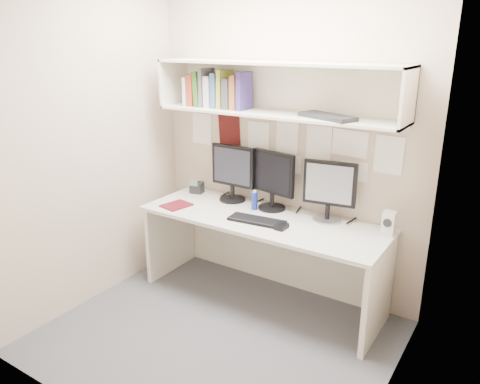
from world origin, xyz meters
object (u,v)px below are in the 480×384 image
Objects in this scene: monitor_left at (233,171)px; keyboard at (257,220)px; maroon_notebook at (176,205)px; desk at (262,258)px; monitor_right at (329,189)px; speaker at (389,223)px; desk_phone at (197,187)px; monitor_center at (273,178)px.

monitor_left is 1.10× the size of keyboard.
maroon_notebook is at bearing -128.23° from monitor_left.
maroon_notebook is (-0.32, -0.39, -0.26)m from monitor_left.
desk is 0.79m from monitor_left.
monitor_left is 2.11× the size of maroon_notebook.
speaker is at bearing -11.99° from monitor_right.
desk_phone is (-0.82, 0.20, 0.42)m from desk.
monitor_center is at bearing 98.51° from desk.
maroon_notebook is at bearing -139.38° from monitor_center.
monitor_right is 0.61m from keyboard.
maroon_notebook is (-0.71, -0.39, -0.26)m from monitor_center.
speaker is 1.32× the size of desk_phone.
speaker is at bearing -0.56° from monitor_left.
desk_phone is at bearing -167.18° from monitor_center.
maroon_notebook is (-0.75, -0.17, 0.37)m from desk.
keyboard is 2.51× the size of speaker.
monitor_right is 0.51m from speaker.
desk_phone is (-1.28, -0.01, -0.21)m from monitor_right.
desk_phone is at bearing 179.10° from speaker.
keyboard is 1.93× the size of maroon_notebook.
monitor_center is 1.09× the size of keyboard.
speaker is at bearing 11.49° from desk.
monitor_left is 0.89m from monitor_right.
speaker is 0.77× the size of maroon_notebook.
desk is at bearing -25.74° from desk_phone.
monitor_right is (0.49, 0.00, -0.01)m from monitor_center.
keyboard is (0.01, -0.11, 0.37)m from desk.
keyboard reaches higher than desk.
desk_phone reaches higher than maroon_notebook.
speaker reaches higher than desk.
monitor_right reaches higher than desk.
monitor_center reaches higher than speaker.
monitor_right is 1.30m from desk_phone.
monitor_right is at bearing 30.60° from keyboard.
monitor_left is 3.62× the size of desk_phone.
monitor_left is 0.44m from desk_phone.
keyboard is at bearing 15.96° from maroon_notebook.
monitor_left is at bearing 62.47° from maroon_notebook.
monitor_right is at bearing 11.77° from monitor_center.
desk is 4.49× the size of keyboard.
keyboard is at bearing -36.19° from monitor_left.
monitor_right is at bearing 176.19° from speaker.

